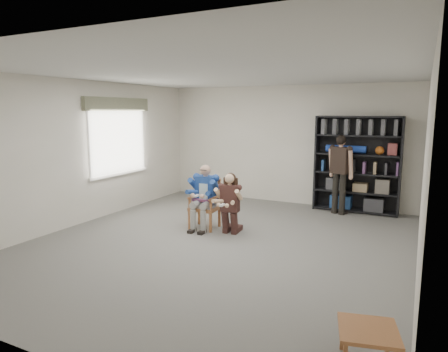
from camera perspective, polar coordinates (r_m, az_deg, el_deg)
The scene contains 9 objects.
room_shell at distance 6.49m, azimuth -0.79°, elevation 2.16°, with size 6.00×7.00×2.80m, color silver, non-canonical shape.
floor at distance 6.80m, azimuth -0.76°, elevation -9.62°, with size 6.00×7.00×0.01m, color slate.
window_left at distance 8.96m, azimuth -14.81°, elevation 5.30°, with size 0.16×2.00×1.75m, color white, non-canonical shape.
armchair at distance 7.54m, azimuth -2.80°, elevation -4.02°, with size 0.55×0.53×0.94m, color brown, non-canonical shape.
seated_man at distance 7.51m, azimuth -2.81°, elevation -2.97°, with size 0.53×0.73×1.22m, color navy, non-canonical shape.
kneeling_woman at distance 7.16m, azimuth 0.78°, elevation -4.00°, with size 0.47×0.75×1.12m, color #3B201E, non-canonical shape.
bookshelf at distance 9.16m, azimuth 18.45°, elevation 1.56°, with size 1.80×0.38×2.10m, color black, non-canonical shape.
standing_man at distance 8.87m, azimuth 16.20°, elevation 0.14°, with size 0.53×0.29×1.71m, color black, non-canonical shape.
side_table at distance 3.98m, azimuth 19.80°, elevation -21.99°, with size 0.50×0.50×0.34m, color brown, non-canonical shape.
Camera 1 is at (2.96, -5.72, 2.20)m, focal length 32.00 mm.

